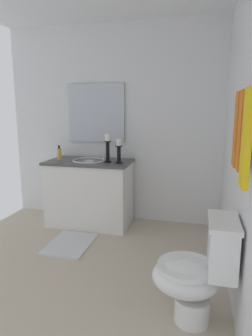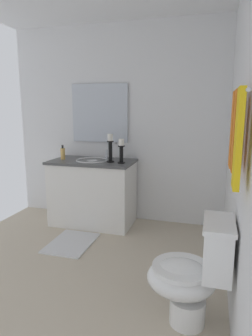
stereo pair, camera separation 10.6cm
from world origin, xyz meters
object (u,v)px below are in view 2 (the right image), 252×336
object	(u,v)px
sink_basin	(92,164)
towel_bar	(242,93)
towel_center	(236,131)
vanity_cabinet	(93,192)
towel_near_vanity	(234,130)
soap_bottle	(63,153)
toilet	(192,274)
candle_holder_short	(110,147)
bath_mat	(71,243)
mirror	(100,113)
towel_near_corner	(238,139)
candle_holder_tall	(121,150)

from	to	relation	value
sink_basin	towel_bar	size ratio (longest dim) A/B	0.65
sink_basin	towel_center	distance (m)	2.27
vanity_cabinet	towel_near_vanity	xyz separation A→B (m)	(1.38, 1.52, 0.90)
sink_basin	towel_near_vanity	distance (m)	2.12
soap_bottle	toilet	xyz separation A→B (m)	(1.48, 1.70, -0.51)
candle_holder_short	bath_mat	xyz separation A→B (m)	(0.59, -0.25, -0.97)
candle_holder_short	mirror	bearing A→B (deg)	-141.70
candle_holder_short	towel_bar	distance (m)	2.09
sink_basin	towel_center	xyz separation A→B (m)	(1.59, 1.52, 0.54)
soap_bottle	towel_near_vanity	distance (m)	2.38
toilet	towel_center	bearing A→B (deg)	68.01
soap_bottle	towel_near_vanity	size ratio (longest dim) A/B	0.39
sink_basin	candle_holder_short	xyz separation A→B (m)	(0.04, 0.25, 0.21)
candle_holder_short	soap_bottle	xyz separation A→B (m)	(-0.01, -0.63, -0.10)
vanity_cabinet	mirror	world-z (taller)	mirror
towel_bar	towel_near_corner	bearing A→B (deg)	-5.00
candle_holder_tall	toilet	world-z (taller)	candle_holder_tall
sink_basin	towel_center	size ratio (longest dim) A/B	0.90
towel_near_corner	towel_near_vanity	bearing A→B (deg)	180.00
candle_holder_short	towel_center	xyz separation A→B (m)	(1.55, 1.27, 0.33)
mirror	towel_near_vanity	bearing A→B (deg)	42.47
vanity_cabinet	bath_mat	distance (m)	0.74
soap_bottle	towel_bar	distance (m)	2.56
sink_basin	towel_center	world-z (taller)	towel_center
soap_bottle	towel_near_vanity	xyz separation A→B (m)	(1.36, 1.90, 0.42)
vanity_cabinet	towel_center	size ratio (longest dim) A/B	2.30
towel_bar	bath_mat	bearing A→B (deg)	-122.03
vanity_cabinet	candle_holder_tall	world-z (taller)	candle_holder_tall
mirror	bath_mat	size ratio (longest dim) A/B	1.24
soap_bottle	bath_mat	xyz separation A→B (m)	(0.60, 0.38, -0.87)
soap_bottle	towel_center	world-z (taller)	towel_center
sink_basin	candle_holder_short	world-z (taller)	candle_holder_short
candle_holder_tall	towel_near_corner	world-z (taller)	towel_near_corner
soap_bottle	vanity_cabinet	bearing A→B (deg)	93.39
candle_holder_tall	towel_center	xyz separation A→B (m)	(1.52, 1.13, 0.36)
candle_holder_short	towel_near_corner	bearing A→B (deg)	35.90
mirror	towel_bar	xyz separation A→B (m)	(1.87, 1.54, 0.14)
candle_holder_tall	towel_center	world-z (taller)	towel_center
mirror	toilet	size ratio (longest dim) A/B	0.99
towel_near_vanity	towel_center	xyz separation A→B (m)	(0.21, 0.00, 0.01)
towel_near_corner	sink_basin	bearing A→B (deg)	-139.71
towel_near_vanity	candle_holder_short	bearing A→B (deg)	-136.62
sink_basin	mirror	xyz separation A→B (m)	(-0.28, -0.00, 0.60)
towel_bar	towel_near_corner	distance (m)	0.31
mirror	candle_holder_short	bearing A→B (deg)	38.30
candle_holder_tall	candle_holder_short	world-z (taller)	candle_holder_short
bath_mat	towel_near_vanity	bearing A→B (deg)	63.53
towel_near_vanity	towel_near_corner	size ratio (longest dim) A/B	0.93
mirror	bath_mat	distance (m)	1.64
candle_holder_tall	towel_near_vanity	bearing A→B (deg)	40.61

